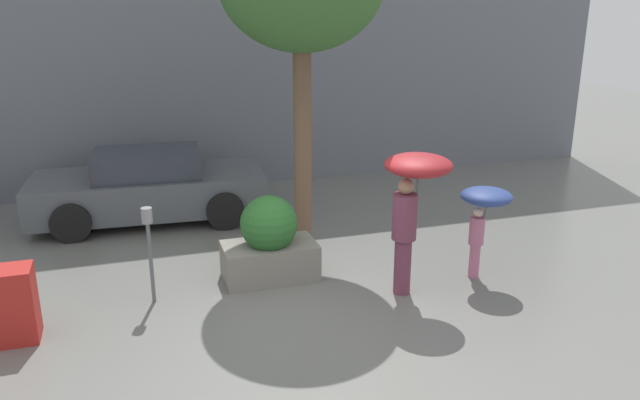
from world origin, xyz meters
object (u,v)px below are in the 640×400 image
Objects in this scene: parked_car_near at (149,187)px; parking_meter at (149,235)px; planter_box at (269,242)px; person_child at (484,206)px; newspaper_box at (13,305)px; person_adult at (413,189)px.

parking_meter is (-0.15, -3.41, 0.34)m from parked_car_near.
person_child is at bearing -17.28° from planter_box.
planter_box is at bearing 13.63° from newspaper_box.
planter_box is at bearing 8.77° from parking_meter.
parked_car_near is at bearing 66.22° from newspaper_box.
person_adult reaches higher than planter_box.
person_adult is at bearing -2.99° from newspaper_box.
parked_car_near is 4.62× the size of newspaper_box.
planter_box is 0.32× the size of parked_car_near.
person_child reaches higher than parked_car_near.
parking_meter is at bearing -167.45° from person_adult.
planter_box reaches higher than newspaper_box.
newspaper_box is at bearing -166.37° from planter_box.
person_child is 4.53m from parking_meter.
parked_car_near is (-4.33, 4.04, -0.49)m from person_child.
parking_meter is 1.73m from newspaper_box.
parking_meter is (-4.48, 0.64, -0.15)m from person_child.
person_adult is at bearing -139.56° from parked_car_near.
newspaper_box is (-6.06, 0.11, -0.63)m from person_child.
person_adult reaches higher than person_child.
parked_car_near is at bearing 152.86° from person_adult.
person_child is at bearing -129.64° from parked_car_near.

